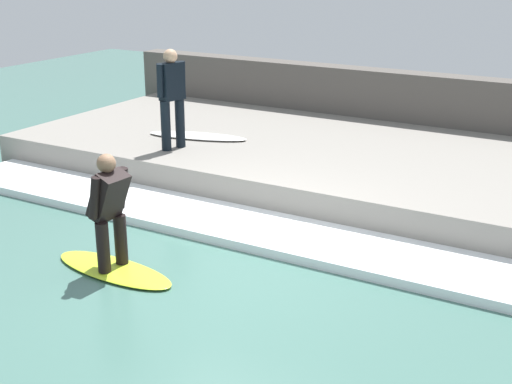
% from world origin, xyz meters
% --- Properties ---
extents(ground_plane, '(28.00, 28.00, 0.00)m').
position_xyz_m(ground_plane, '(0.00, 0.00, 0.00)').
color(ground_plane, '#426B60').
extents(concrete_ledge, '(4.40, 11.32, 0.50)m').
position_xyz_m(concrete_ledge, '(3.75, 0.00, 0.25)').
color(concrete_ledge, gray).
rests_on(concrete_ledge, ground_plane).
extents(back_wall, '(0.50, 11.89, 1.40)m').
position_xyz_m(back_wall, '(6.20, 0.00, 0.70)').
color(back_wall, '#544F49').
rests_on(back_wall, ground_plane).
extents(wave_foam_crest, '(1.18, 10.76, 0.12)m').
position_xyz_m(wave_foam_crest, '(0.96, 0.00, 0.06)').
color(wave_foam_crest, white).
rests_on(wave_foam_crest, ground_plane).
extents(surfboard_riding, '(0.69, 1.74, 0.06)m').
position_xyz_m(surfboard_riding, '(-0.87, 1.02, 0.03)').
color(surfboard_riding, '#BFE02D').
rests_on(surfboard_riding, ground_plane).
extents(surfer_riding, '(0.52, 0.44, 1.37)m').
position_xyz_m(surfer_riding, '(-0.87, 1.02, 0.82)').
color(surfer_riding, black).
rests_on(surfer_riding, surfboard_riding).
extents(surfer_waiting_near, '(0.53, 0.34, 1.60)m').
position_xyz_m(surfer_waiting_near, '(2.39, 2.53, 1.40)').
color(surfer_waiting_near, black).
rests_on(surfer_waiting_near, concrete_ledge).
extents(surfboard_waiting_near, '(0.86, 1.82, 0.06)m').
position_xyz_m(surfboard_waiting_near, '(3.16, 2.59, 0.53)').
color(surfboard_waiting_near, white).
rests_on(surfboard_waiting_near, concrete_ledge).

